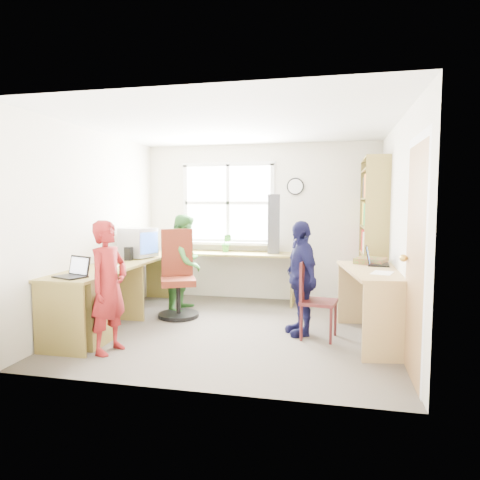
{
  "coord_description": "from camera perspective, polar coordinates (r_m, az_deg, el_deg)",
  "views": [
    {
      "loc": [
        1.1,
        -4.85,
        1.52
      ],
      "look_at": [
        0.0,
        0.25,
        1.05
      ],
      "focal_mm": 32.0,
      "sensor_mm": 36.0,
      "label": 1
    }
  ],
  "objects": [
    {
      "name": "crt_monitor",
      "position": [
        6.04,
        -13.43,
        -0.34
      ],
      "size": [
        0.51,
        0.49,
        0.41
      ],
      "rotation": [
        0.0,
        0.0,
        -0.33
      ],
      "color": "#B5B4B9",
      "rests_on": "l_desk"
    },
    {
      "name": "laptop_right",
      "position": [
        5.19,
        17.44,
        -2.63
      ],
      "size": [
        0.29,
        0.34,
        0.22
      ],
      "rotation": [
        0.0,
        0.0,
        1.49
      ],
      "color": "black",
      "rests_on": "right_desk"
    },
    {
      "name": "person_navy",
      "position": [
        4.94,
        8.09,
        -5.01
      ],
      "size": [
        0.61,
        0.83,
        1.31
      ],
      "primitive_type": "imported",
      "rotation": [
        0.0,
        0.0,
        -1.14
      ],
      "color": "#121238",
      "rests_on": "ground"
    },
    {
      "name": "cd_tower",
      "position": [
        6.36,
        4.53,
        2.14
      ],
      "size": [
        0.19,
        0.17,
        0.88
      ],
      "rotation": [
        0.0,
        0.0,
        0.1
      ],
      "color": "black",
      "rests_on": "l_desk"
    },
    {
      "name": "game_box",
      "position": [
        5.32,
        17.01,
        -2.64
      ],
      "size": [
        0.42,
        0.42,
        0.07
      ],
      "rotation": [
        0.0,
        0.0,
        -0.33
      ],
      "color": "red",
      "rests_on": "right_desk"
    },
    {
      "name": "l_desk",
      "position": [
        5.27,
        -15.4,
        -6.69
      ],
      "size": [
        2.38,
        2.95,
        0.75
      ],
      "color": "olive",
      "rests_on": "ground"
    },
    {
      "name": "wooden_chair",
      "position": [
        4.86,
        9.72,
        -7.42
      ],
      "size": [
        0.43,
        0.43,
        0.86
      ],
      "rotation": [
        0.0,
        0.0,
        -0.16
      ],
      "color": "#481818",
      "rests_on": "ground"
    },
    {
      "name": "swivel_chair",
      "position": [
        5.76,
        -8.29,
        -5.17
      ],
      "size": [
        0.7,
        0.7,
        1.15
      ],
      "rotation": [
        0.0,
        0.0,
        0.41
      ],
      "color": "black",
      "rests_on": "ground"
    },
    {
      "name": "room",
      "position": [
        5.08,
        -0.24,
        1.73
      ],
      "size": [
        3.64,
        3.44,
        2.44
      ],
      "color": "#4B443B",
      "rests_on": "ground"
    },
    {
      "name": "speaker_a",
      "position": [
        5.8,
        -14.64,
        -1.78
      ],
      "size": [
        0.09,
        0.09,
        0.18
      ],
      "rotation": [
        0.0,
        0.0,
        0.01
      ],
      "color": "black",
      "rests_on": "l_desk"
    },
    {
      "name": "laptop_left",
      "position": [
        4.7,
        -21.26,
        -4.02
      ],
      "size": [
        0.38,
        0.34,
        0.21
      ],
      "rotation": [
        0.0,
        0.0,
        -0.36
      ],
      "color": "black",
      "rests_on": "l_desk"
    },
    {
      "name": "potted_plant",
      "position": [
        6.53,
        -1.81,
        -0.4
      ],
      "size": [
        0.16,
        0.13,
        0.28
      ],
      "primitive_type": "imported",
      "rotation": [
        0.0,
        0.0,
        -0.02
      ],
      "color": "#317B33",
      "rests_on": "l_desk"
    },
    {
      "name": "paper_b",
      "position": [
        4.64,
        18.43,
        -4.18
      ],
      "size": [
        0.27,
        0.32,
        0.0
      ],
      "rotation": [
        0.0,
        0.0,
        -0.3
      ],
      "color": "white",
      "rests_on": "right_desk"
    },
    {
      "name": "paper_a",
      "position": [
        5.23,
        -17.21,
        -3.54
      ],
      "size": [
        0.29,
        0.35,
        0.0
      ],
      "rotation": [
        0.0,
        0.0,
        0.34
      ],
      "color": "white",
      "rests_on": "l_desk"
    },
    {
      "name": "speaker_b",
      "position": [
        6.31,
        -11.79,
        -1.24
      ],
      "size": [
        0.09,
        0.09,
        0.16
      ],
      "rotation": [
        0.0,
        0.0,
        -0.17
      ],
      "color": "black",
      "rests_on": "l_desk"
    },
    {
      "name": "bookshelf",
      "position": [
        6.09,
        17.3,
        0.02
      ],
      "size": [
        0.3,
        1.02,
        2.1
      ],
      "color": "olive",
      "rests_on": "ground"
    },
    {
      "name": "right_desk",
      "position": [
        4.9,
        17.72,
        -6.26
      ],
      "size": [
        0.84,
        1.45,
        0.79
      ],
      "rotation": [
        0.0,
        0.0,
        0.16
      ],
      "color": "tan",
      "rests_on": "ground"
    },
    {
      "name": "person_green",
      "position": [
        6.04,
        -7.25,
        -2.99
      ],
      "size": [
        0.56,
        0.69,
        1.34
      ],
      "primitive_type": "imported",
      "rotation": [
        0.0,
        0.0,
        1.49
      ],
      "color": "#377C31",
      "rests_on": "ground"
    },
    {
      "name": "person_red",
      "position": [
        4.51,
        -17.11,
        -5.98
      ],
      "size": [
        0.41,
        0.54,
        1.33
      ],
      "primitive_type": "imported",
      "rotation": [
        0.0,
        0.0,
        1.38
      ],
      "color": "maroon",
      "rests_on": "ground"
    }
  ]
}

